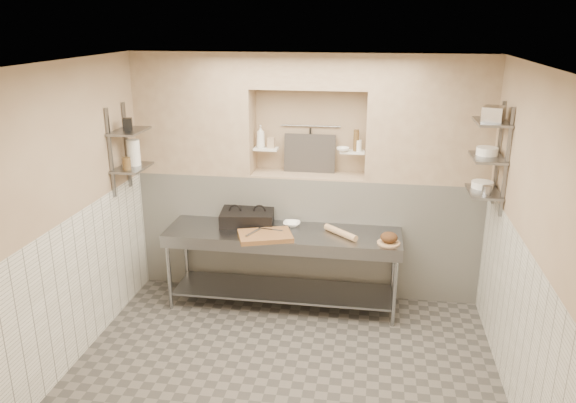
% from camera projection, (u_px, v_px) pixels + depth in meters
% --- Properties ---
extents(floor, '(4.00, 3.90, 0.10)m').
position_uv_depth(floor, '(284.00, 371.00, 5.34)').
color(floor, '#534E49').
rests_on(floor, ground).
extents(ceiling, '(4.00, 3.90, 0.10)m').
position_uv_depth(ceiling, '(283.00, 57.00, 4.43)').
color(ceiling, silver).
rests_on(ceiling, ground).
extents(wall_left, '(0.10, 3.90, 2.80)m').
position_uv_depth(wall_left, '(66.00, 216.00, 5.19)').
color(wall_left, tan).
rests_on(wall_left, ground).
extents(wall_right, '(0.10, 3.90, 2.80)m').
position_uv_depth(wall_right, '(531.00, 242.00, 4.58)').
color(wall_right, tan).
rests_on(wall_right, ground).
extents(wall_back, '(4.00, 0.10, 2.80)m').
position_uv_depth(wall_back, '(311.00, 170.00, 6.76)').
color(wall_back, tan).
rests_on(wall_back, ground).
extents(wall_front, '(4.00, 0.10, 2.80)m').
position_uv_depth(wall_front, '(223.00, 359.00, 3.01)').
color(wall_front, tan).
rests_on(wall_front, ground).
extents(backwall_lower, '(4.00, 0.40, 1.40)m').
position_uv_depth(backwall_lower, '(308.00, 232.00, 6.75)').
color(backwall_lower, white).
rests_on(backwall_lower, floor).
extents(alcove_sill, '(1.30, 0.40, 0.02)m').
position_uv_depth(alcove_sill, '(308.00, 175.00, 6.52)').
color(alcove_sill, tan).
rests_on(alcove_sill, backwall_lower).
extents(backwall_pillar_left, '(1.35, 0.40, 1.40)m').
position_uv_depth(backwall_pillar_left, '(196.00, 113.00, 6.51)').
color(backwall_pillar_left, tan).
rests_on(backwall_pillar_left, backwall_lower).
extents(backwall_pillar_right, '(1.35, 0.40, 1.40)m').
position_uv_depth(backwall_pillar_right, '(430.00, 119.00, 6.11)').
color(backwall_pillar_right, tan).
rests_on(backwall_pillar_right, backwall_lower).
extents(backwall_header, '(1.30, 0.40, 0.40)m').
position_uv_depth(backwall_header, '(310.00, 70.00, 6.15)').
color(backwall_header, tan).
rests_on(backwall_header, backwall_lower).
extents(wainscot_left, '(0.02, 3.90, 1.40)m').
position_uv_depth(wainscot_left, '(80.00, 285.00, 5.40)').
color(wainscot_left, white).
rests_on(wainscot_left, floor).
extents(wainscot_right, '(0.02, 3.90, 1.40)m').
position_uv_depth(wainscot_right, '(513.00, 317.00, 4.81)').
color(wainscot_right, white).
rests_on(wainscot_right, floor).
extents(alcove_shelf_left, '(0.28, 0.16, 0.02)m').
position_uv_depth(alcove_shelf_left, '(266.00, 149.00, 6.51)').
color(alcove_shelf_left, white).
rests_on(alcove_shelf_left, backwall_lower).
extents(alcove_shelf_right, '(0.28, 0.16, 0.02)m').
position_uv_depth(alcove_shelf_right, '(352.00, 152.00, 6.36)').
color(alcove_shelf_right, white).
rests_on(alcove_shelf_right, backwall_lower).
extents(utensil_rail, '(0.70, 0.02, 0.02)m').
position_uv_depth(utensil_rail, '(311.00, 126.00, 6.52)').
color(utensil_rail, gray).
rests_on(utensil_rail, wall_back).
extents(hanging_steel, '(0.02, 0.02, 0.30)m').
position_uv_depth(hanging_steel, '(310.00, 141.00, 6.55)').
color(hanging_steel, black).
rests_on(hanging_steel, utensil_rail).
extents(splash_panel, '(0.60, 0.08, 0.45)m').
position_uv_depth(splash_panel, '(310.00, 153.00, 6.55)').
color(splash_panel, '#383330').
rests_on(splash_panel, alcove_sill).
extents(shelf_rail_left_a, '(0.03, 0.03, 0.95)m').
position_uv_depth(shelf_rail_left_a, '(127.00, 145.00, 6.23)').
color(shelf_rail_left_a, slate).
rests_on(shelf_rail_left_a, wall_left).
extents(shelf_rail_left_b, '(0.03, 0.03, 0.95)m').
position_uv_depth(shelf_rail_left_b, '(111.00, 153.00, 5.85)').
color(shelf_rail_left_b, slate).
rests_on(shelf_rail_left_b, wall_left).
extents(wall_shelf_left_lower, '(0.30, 0.50, 0.02)m').
position_uv_depth(wall_shelf_left_lower, '(132.00, 168.00, 6.08)').
color(wall_shelf_left_lower, slate).
rests_on(wall_shelf_left_lower, wall_left).
extents(wall_shelf_left_upper, '(0.30, 0.50, 0.03)m').
position_uv_depth(wall_shelf_left_upper, '(129.00, 131.00, 5.96)').
color(wall_shelf_left_upper, slate).
rests_on(wall_shelf_left_upper, wall_left).
extents(shelf_rail_right_a, '(0.03, 0.03, 1.05)m').
position_uv_depth(shelf_rail_right_a, '(498.00, 154.00, 5.63)').
color(shelf_rail_right_a, slate).
rests_on(shelf_rail_right_a, wall_right).
extents(shelf_rail_right_b, '(0.03, 0.03, 1.05)m').
position_uv_depth(shelf_rail_right_b, '(506.00, 163.00, 5.25)').
color(shelf_rail_right_b, slate).
rests_on(shelf_rail_right_b, wall_right).
extents(wall_shelf_right_lower, '(0.30, 0.50, 0.02)m').
position_uv_depth(wall_shelf_right_lower, '(484.00, 192.00, 5.57)').
color(wall_shelf_right_lower, slate).
rests_on(wall_shelf_right_lower, wall_right).
extents(wall_shelf_right_mid, '(0.30, 0.50, 0.02)m').
position_uv_depth(wall_shelf_right_mid, '(488.00, 158.00, 5.46)').
color(wall_shelf_right_mid, slate).
rests_on(wall_shelf_right_mid, wall_right).
extents(wall_shelf_right_upper, '(0.30, 0.50, 0.03)m').
position_uv_depth(wall_shelf_right_upper, '(492.00, 122.00, 5.35)').
color(wall_shelf_right_upper, slate).
rests_on(wall_shelf_right_upper, wall_right).
extents(prep_table, '(2.60, 0.70, 0.90)m').
position_uv_depth(prep_table, '(283.00, 253.00, 6.26)').
color(prep_table, gray).
rests_on(prep_table, floor).
extents(panini_press, '(0.64, 0.50, 0.16)m').
position_uv_depth(panini_press, '(247.00, 218.00, 6.39)').
color(panini_press, black).
rests_on(panini_press, prep_table).
extents(cutting_board, '(0.66, 0.55, 0.05)m').
position_uv_depth(cutting_board, '(265.00, 236.00, 6.00)').
color(cutting_board, brown).
rests_on(cutting_board, prep_table).
extents(knife_blade, '(0.28, 0.07, 0.01)m').
position_uv_depth(knife_blade, '(271.00, 230.00, 6.12)').
color(knife_blade, gray).
rests_on(knife_blade, cutting_board).
extents(tongs, '(0.13, 0.26, 0.02)m').
position_uv_depth(tongs, '(253.00, 233.00, 6.01)').
color(tongs, gray).
rests_on(tongs, cutting_board).
extents(mixing_bowl, '(0.20, 0.20, 0.05)m').
position_uv_depth(mixing_bowl, '(292.00, 224.00, 6.35)').
color(mixing_bowl, white).
rests_on(mixing_bowl, prep_table).
extents(rolling_pin, '(0.39, 0.37, 0.07)m').
position_uv_depth(rolling_pin, '(341.00, 233.00, 6.07)').
color(rolling_pin, tan).
rests_on(rolling_pin, prep_table).
extents(bread_board, '(0.24, 0.24, 0.01)m').
position_uv_depth(bread_board, '(389.00, 243.00, 5.87)').
color(bread_board, tan).
rests_on(bread_board, prep_table).
extents(bread_loaf, '(0.18, 0.18, 0.11)m').
position_uv_depth(bread_loaf, '(389.00, 237.00, 5.85)').
color(bread_loaf, '#4C2D19').
rests_on(bread_loaf, bread_board).
extents(bottle_soap, '(0.13, 0.13, 0.26)m').
position_uv_depth(bottle_soap, '(261.00, 136.00, 6.48)').
color(bottle_soap, white).
rests_on(bottle_soap, alcove_shelf_left).
extents(jar_alcove, '(0.08, 0.08, 0.12)m').
position_uv_depth(jar_alcove, '(271.00, 143.00, 6.49)').
color(jar_alcove, tan).
rests_on(jar_alcove, alcove_shelf_left).
extents(bowl_alcove, '(0.19, 0.19, 0.05)m').
position_uv_depth(bowl_alcove, '(343.00, 149.00, 6.32)').
color(bowl_alcove, white).
rests_on(bowl_alcove, alcove_shelf_right).
extents(condiment_a, '(0.06, 0.06, 0.23)m').
position_uv_depth(condiment_a, '(356.00, 141.00, 6.31)').
color(condiment_a, brown).
rests_on(condiment_a, alcove_shelf_right).
extents(condiment_b, '(0.06, 0.06, 0.24)m').
position_uv_depth(condiment_b, '(356.00, 140.00, 6.35)').
color(condiment_b, brown).
rests_on(condiment_b, alcove_shelf_right).
extents(condiment_c, '(0.07, 0.07, 0.13)m').
position_uv_depth(condiment_c, '(358.00, 146.00, 6.32)').
color(condiment_c, white).
rests_on(condiment_c, alcove_shelf_right).
extents(jug_left, '(0.14, 0.14, 0.28)m').
position_uv_depth(jug_left, '(134.00, 153.00, 6.09)').
color(jug_left, white).
rests_on(jug_left, wall_shelf_left_lower).
extents(jar_left, '(0.09, 0.09, 0.13)m').
position_uv_depth(jar_left, '(127.00, 164.00, 5.93)').
color(jar_left, brown).
rests_on(jar_left, wall_shelf_left_lower).
extents(box_left_upper, '(0.12, 0.12, 0.13)m').
position_uv_depth(box_left_upper, '(128.00, 124.00, 5.91)').
color(box_left_upper, black).
rests_on(box_left_upper, wall_shelf_left_upper).
extents(bowl_right, '(0.22, 0.22, 0.06)m').
position_uv_depth(bowl_right, '(482.00, 185.00, 5.65)').
color(bowl_right, white).
rests_on(bowl_right, wall_shelf_right_lower).
extents(canister_right, '(0.09, 0.09, 0.09)m').
position_uv_depth(canister_right, '(487.00, 190.00, 5.42)').
color(canister_right, gray).
rests_on(canister_right, wall_shelf_right_lower).
extents(bowl_right_mid, '(0.21, 0.21, 0.08)m').
position_uv_depth(bowl_right_mid, '(487.00, 151.00, 5.50)').
color(bowl_right_mid, white).
rests_on(bowl_right_mid, wall_shelf_right_mid).
extents(basket_right, '(0.25, 0.28, 0.14)m').
position_uv_depth(basket_right, '(494.00, 114.00, 5.27)').
color(basket_right, gray).
rests_on(basket_right, wall_shelf_right_upper).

